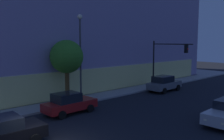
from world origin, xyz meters
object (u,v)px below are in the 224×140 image
at_px(modern_building, 49,19).
at_px(traffic_light_far_corner, 166,56).
at_px(street_lamp_sidewalk, 80,47).
at_px(sidewalk_tree, 67,57).
at_px(car_grey, 164,83).
at_px(car_black, 3,132).
at_px(car_red, 69,103).

relative_size(modern_building, traffic_light_far_corner, 6.83).
xyz_separation_m(traffic_light_far_corner, street_lamp_sidewalk, (-11.18, 1.48, 1.15)).
bearing_deg(sidewalk_tree, car_grey, -14.84).
relative_size(traffic_light_far_corner, street_lamp_sidewalk, 0.70).
bearing_deg(traffic_light_far_corner, car_black, -169.50).
relative_size(modern_building, sidewalk_tree, 6.74).
relative_size(sidewalk_tree, car_black, 1.34).
bearing_deg(car_grey, modern_building, 101.75).
distance_m(traffic_light_far_corner, car_grey, 3.40).
relative_size(traffic_light_far_corner, car_black, 1.32).
relative_size(modern_building, car_black, 9.03).
xyz_separation_m(modern_building, traffic_light_far_corner, (5.15, -17.91, -5.15)).
xyz_separation_m(street_lamp_sidewalk, car_black, (-8.84, -5.20, -4.27)).
distance_m(street_lamp_sidewalk, sidewalk_tree, 1.53).
xyz_separation_m(modern_building, street_lamp_sidewalk, (-6.04, -16.42, -4.00)).
xyz_separation_m(traffic_light_far_corner, car_grey, (-1.27, -0.73, -3.07)).
xyz_separation_m(car_black, car_red, (6.02, 2.86, -0.02)).
height_order(modern_building, car_red, modern_building).
bearing_deg(car_black, street_lamp_sidewalk, 30.45).
xyz_separation_m(street_lamp_sidewalk, car_red, (-2.82, -2.33, -4.30)).
xyz_separation_m(modern_building, car_black, (-14.88, -21.62, -8.27)).
relative_size(modern_building, street_lamp_sidewalk, 4.80).
height_order(modern_building, traffic_light_far_corner, modern_building).
xyz_separation_m(traffic_light_far_corner, sidewalk_tree, (-12.21, 2.17, 0.26)).
relative_size(traffic_light_far_corner, sidewalk_tree, 0.99).
xyz_separation_m(sidewalk_tree, car_red, (-1.79, -3.02, -3.40)).
height_order(modern_building, street_lamp_sidewalk, modern_building).
bearing_deg(modern_building, sidewalk_tree, -114.18).
distance_m(traffic_light_far_corner, sidewalk_tree, 12.41).
height_order(modern_building, sidewalk_tree, modern_building).
bearing_deg(street_lamp_sidewalk, modern_building, 69.82).
distance_m(modern_building, car_red, 22.34).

